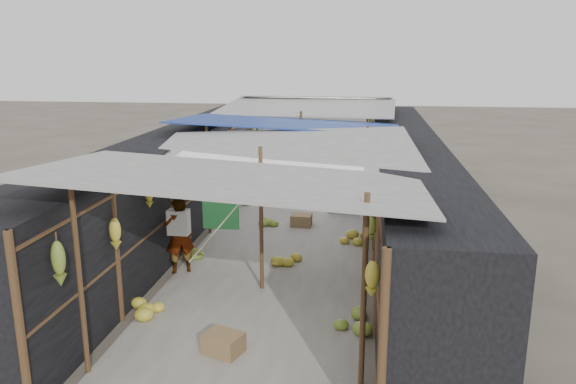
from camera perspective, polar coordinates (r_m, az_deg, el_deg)
The scene contains 14 objects.
ground at distance 7.70m, azimuth -6.93°, elevation -18.73°, with size 80.00×80.00×0.00m, color #6B6356.
aisle_slab at distance 13.51m, azimuth 0.05°, elevation -3.85°, with size 3.60×16.00×0.02m, color #9E998E.
stall_left at distance 13.83m, azimuth -11.11°, elevation 1.20°, with size 1.40×15.00×2.30m, color black.
stall_right at distance 13.13m, azimuth 11.81°, elevation 0.48°, with size 1.40×15.00×2.30m, color black.
crate_near at distance 8.25m, azimuth -6.57°, elevation -15.08°, with size 0.51×0.41×0.31m, color olive.
crate_mid at distance 13.75m, azimuth 1.37°, elevation -2.92°, with size 0.50×0.40×0.30m, color olive.
crate_back at distance 17.82m, azimuth -1.46°, elevation 0.99°, with size 0.45×0.37×0.28m, color olive.
black_basin at distance 18.07m, azimuth 7.51°, elevation 0.89°, with size 0.61×0.61×0.18m, color black.
vendor_elderly at distance 10.93m, azimuth -10.98°, elevation -4.38°, with size 0.55×0.36×1.51m, color silver.
shopper_blue at distance 16.11m, azimuth 0.26°, elevation 1.69°, with size 0.70×0.54×1.44m, color #2044A2.
vendor_seated at distance 14.94m, azimuth 4.64°, elevation -0.32°, with size 0.61×0.35×0.94m, color #4B4841.
market_canopy at distance 13.29m, azimuth 0.37°, elevation 6.47°, with size 5.62×15.20×2.77m.
hanging_bananas at distance 13.57m, azimuth -0.52°, elevation 3.41°, with size 3.95×14.16×0.77m.
floor_bananas at distance 13.40m, azimuth 0.97°, elevation -3.31°, with size 4.03×9.70×0.36m.
Camera 1 is at (1.75, -6.24, 4.14)m, focal length 35.00 mm.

